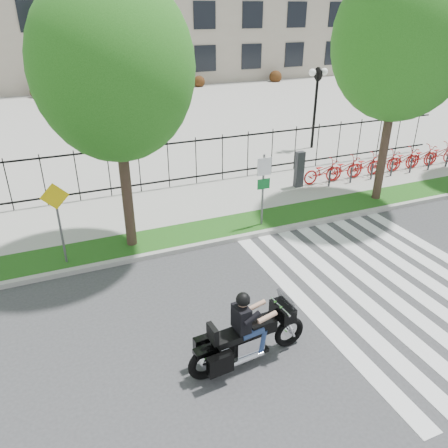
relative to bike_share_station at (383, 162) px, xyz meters
name	(u,v)px	position (x,y,z in m)	size (l,w,h in m)	color
ground	(231,332)	(-10.64, -7.20, -0.65)	(120.00, 120.00, 0.00)	#373739
curb	(179,250)	(-10.64, -3.10, -0.57)	(60.00, 0.20, 0.15)	#A4A29A
grass_verge	(171,238)	(-10.64, -2.25, -0.57)	(60.00, 1.50, 0.15)	#1D4B12
sidewalk	(152,209)	(-10.64, 0.25, -0.57)	(60.00, 3.50, 0.15)	#ABA9A0
plaza	(90,115)	(-10.64, 17.80, -0.60)	(80.00, 34.00, 0.10)	#ABA9A0
crosswalk_stripes	(392,286)	(-5.82, -7.20, -0.64)	(5.70, 8.00, 0.01)	silver
iron_fence	(139,168)	(-10.64, 2.00, 0.50)	(30.00, 0.06, 2.00)	black
lamp_post_right	(317,88)	(-0.64, 4.80, 2.56)	(1.06, 0.70, 4.25)	black
street_tree_1	(114,68)	(-11.93, -2.25, 4.80)	(4.37, 4.37, 7.82)	#33241C
street_tree_2	(402,40)	(-2.23, -2.25, 5.26)	(4.72, 4.72, 8.49)	#33241C
bike_share_station	(383,162)	(0.00, 0.00, 0.00)	(8.91, 0.87, 1.50)	#2D2D33
sign_pole_regulatory	(263,181)	(-7.49, -2.62, 1.09)	(0.50, 0.09, 2.50)	#59595B
sign_pole_warning	(58,213)	(-13.96, -2.62, 1.10)	(0.78, 0.09, 2.49)	#59595B
motorcycle_rider	(249,334)	(-10.68, -8.19, 0.08)	(2.83, 0.89, 2.19)	black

